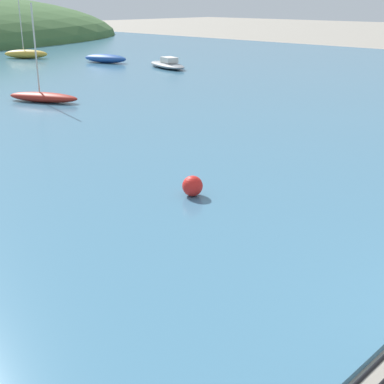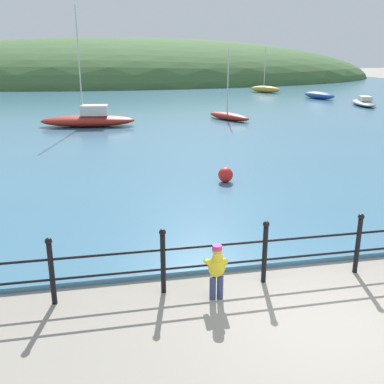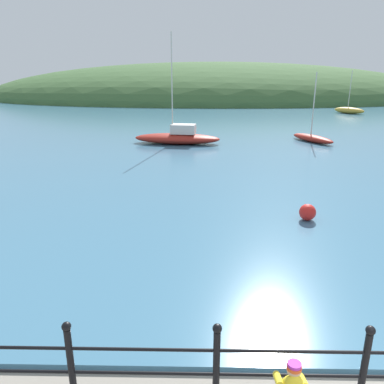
{
  "view_description": "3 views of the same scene",
  "coord_description": "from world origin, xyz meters",
  "px_view_note": "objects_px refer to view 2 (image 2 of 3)",
  "views": [
    {
      "loc": [
        -7.66,
        -0.36,
        4.35
      ],
      "look_at": [
        -1.56,
        5.68,
        1.25
      ],
      "focal_mm": 50.0,
      "sensor_mm": 36.0,
      "label": 1
    },
    {
      "loc": [
        -3.27,
        -5.54,
        4.1
      ],
      "look_at": [
        -1.26,
        4.25,
        0.95
      ],
      "focal_mm": 42.0,
      "sensor_mm": 36.0,
      "label": 2
    },
    {
      "loc": [
        -2.57,
        -2.37,
        4.14
      ],
      "look_at": [
        -2.76,
        7.12,
        1.12
      ],
      "focal_mm": 35.0,
      "sensor_mm": 36.0,
      "label": 3
    }
  ],
  "objects_px": {
    "boat_green_fishing": "(265,89)",
    "boat_far_left": "(229,116)",
    "boat_twin_mast": "(364,102)",
    "child_in_coat": "(217,267)",
    "boat_red_dinghy": "(89,119)",
    "mooring_buoy": "(226,175)",
    "boat_white_sailboat": "(319,95)"
  },
  "relations": [
    {
      "from": "boat_red_dinghy",
      "to": "mooring_buoy",
      "type": "bearing_deg",
      "value": -70.14
    },
    {
      "from": "mooring_buoy",
      "to": "boat_far_left",
      "type": "bearing_deg",
      "value": 73.47
    },
    {
      "from": "boat_red_dinghy",
      "to": "boat_far_left",
      "type": "height_order",
      "value": "boat_red_dinghy"
    },
    {
      "from": "boat_green_fishing",
      "to": "boat_twin_mast",
      "type": "xyz_separation_m",
      "value": [
        3.48,
        -12.1,
        -0.11
      ]
    },
    {
      "from": "boat_white_sailboat",
      "to": "child_in_coat",
      "type": "bearing_deg",
      "value": -119.52
    },
    {
      "from": "child_in_coat",
      "to": "boat_far_left",
      "type": "relative_size",
      "value": 0.24
    },
    {
      "from": "boat_red_dinghy",
      "to": "boat_white_sailboat",
      "type": "distance_m",
      "value": 22.64
    },
    {
      "from": "boat_far_left",
      "to": "boat_twin_mast",
      "type": "bearing_deg",
      "value": 23.03
    },
    {
      "from": "boat_far_left",
      "to": "boat_white_sailboat",
      "type": "xyz_separation_m",
      "value": [
        11.26,
        10.62,
        0.05
      ]
    },
    {
      "from": "boat_white_sailboat",
      "to": "mooring_buoy",
      "type": "xyz_separation_m",
      "value": [
        -15.13,
        -23.66,
        -0.06
      ]
    },
    {
      "from": "boat_twin_mast",
      "to": "boat_green_fishing",
      "type": "bearing_deg",
      "value": 106.03
    },
    {
      "from": "boat_far_left",
      "to": "mooring_buoy",
      "type": "bearing_deg",
      "value": -106.53
    },
    {
      "from": "boat_far_left",
      "to": "mooring_buoy",
      "type": "height_order",
      "value": "boat_far_left"
    },
    {
      "from": "boat_green_fishing",
      "to": "boat_white_sailboat",
      "type": "bearing_deg",
      "value": -69.58
    },
    {
      "from": "boat_far_left",
      "to": "boat_white_sailboat",
      "type": "bearing_deg",
      "value": 43.33
    },
    {
      "from": "boat_far_left",
      "to": "boat_white_sailboat",
      "type": "relative_size",
      "value": 1.13
    },
    {
      "from": "child_in_coat",
      "to": "boat_twin_mast",
      "type": "distance_m",
      "value": 30.79
    },
    {
      "from": "boat_twin_mast",
      "to": "boat_far_left",
      "type": "bearing_deg",
      "value": -156.97
    },
    {
      "from": "boat_green_fishing",
      "to": "boat_far_left",
      "type": "distance_m",
      "value": 19.4
    },
    {
      "from": "boat_green_fishing",
      "to": "boat_far_left",
      "type": "height_order",
      "value": "boat_green_fishing"
    },
    {
      "from": "boat_red_dinghy",
      "to": "boat_twin_mast",
      "type": "height_order",
      "value": "boat_red_dinghy"
    },
    {
      "from": "boat_red_dinghy",
      "to": "mooring_buoy",
      "type": "distance_m",
      "value": 13.02
    },
    {
      "from": "child_in_coat",
      "to": "boat_white_sailboat",
      "type": "distance_m",
      "value": 34.81
    },
    {
      "from": "boat_red_dinghy",
      "to": "child_in_coat",
      "type": "bearing_deg",
      "value": -82.76
    },
    {
      "from": "child_in_coat",
      "to": "boat_red_dinghy",
      "type": "height_order",
      "value": "boat_red_dinghy"
    },
    {
      "from": "child_in_coat",
      "to": "boat_twin_mast",
      "type": "bearing_deg",
      "value": 53.91
    },
    {
      "from": "boat_green_fishing",
      "to": "boat_twin_mast",
      "type": "bearing_deg",
      "value": -73.97
    },
    {
      "from": "boat_green_fishing",
      "to": "boat_red_dinghy",
      "type": "distance_m",
      "value": 24.87
    },
    {
      "from": "boat_green_fishing",
      "to": "boat_red_dinghy",
      "type": "relative_size",
      "value": 0.69
    },
    {
      "from": "boat_green_fishing",
      "to": "boat_white_sailboat",
      "type": "height_order",
      "value": "boat_green_fishing"
    },
    {
      "from": "child_in_coat",
      "to": "boat_white_sailboat",
      "type": "bearing_deg",
      "value": 60.48
    },
    {
      "from": "boat_green_fishing",
      "to": "boat_twin_mast",
      "type": "relative_size",
      "value": 0.98
    }
  ]
}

